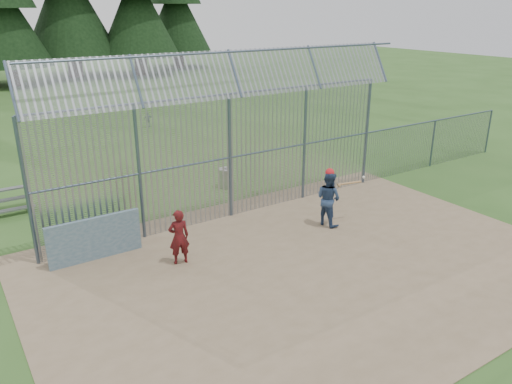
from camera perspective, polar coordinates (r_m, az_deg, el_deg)
ground at (r=13.89m, az=4.57°, el=-7.45°), size 120.00×120.00×0.00m
dirt_infield at (r=13.54m, az=5.87°, el=-8.23°), size 14.00×10.00×0.02m
dugout_wall at (r=14.16m, az=-17.92°, el=-5.08°), size 2.50×0.12×1.20m
batter at (r=15.65m, az=8.28°, el=-0.75°), size 0.79×0.94×1.73m
onlooker at (r=13.35m, az=-8.80°, el=-5.10°), size 0.61×0.45×1.52m
bg_kid_seated at (r=29.41m, az=-12.24°, el=8.09°), size 0.53×0.23×0.89m
batting_gear at (r=15.46m, az=8.89°, el=1.97°), size 1.50×0.41×0.61m
trash_can at (r=18.97m, az=-3.48°, el=1.62°), size 0.56×0.56×0.82m
backstop_fence at (r=16.63m, az=2.52°, el=6.06°), size 20.09×0.81×5.30m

